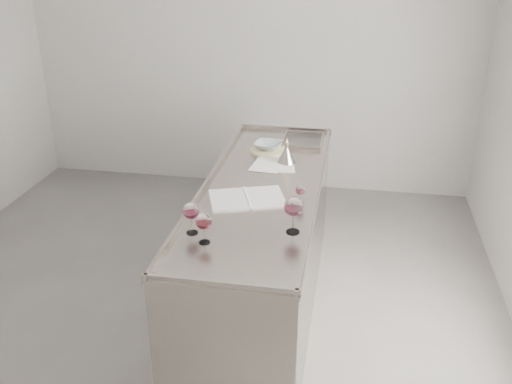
% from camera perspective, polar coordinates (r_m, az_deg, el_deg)
% --- Properties ---
extents(room_shell, '(4.54, 5.04, 2.84)m').
position_cam_1_polar(room_shell, '(3.43, -8.54, 6.22)').
color(room_shell, '#595654').
rests_on(room_shell, ground).
extents(counter, '(0.77, 2.42, 0.97)m').
position_cam_1_polar(counter, '(3.96, 0.57, -5.61)').
color(counter, gray).
rests_on(counter, ground).
extents(wine_glass_left, '(0.09, 0.09, 0.19)m').
position_cam_1_polar(wine_glass_left, '(3.14, -6.50, -1.95)').
color(wine_glass_left, white).
rests_on(wine_glass_left, counter).
extents(wine_glass_middle, '(0.09, 0.09, 0.17)m').
position_cam_1_polar(wine_glass_middle, '(3.03, -5.25, -3.01)').
color(wine_glass_middle, white).
rests_on(wine_glass_middle, counter).
extents(wine_glass_right, '(0.11, 0.11, 0.22)m').
position_cam_1_polar(wine_glass_right, '(3.12, 3.77, -1.55)').
color(wine_glass_right, white).
rests_on(wine_glass_right, counter).
extents(wine_glass_small, '(0.06, 0.06, 0.12)m').
position_cam_1_polar(wine_glass_small, '(3.48, 4.46, 0.14)').
color(wine_glass_small, white).
rests_on(wine_glass_small, counter).
extents(notebook, '(0.54, 0.45, 0.02)m').
position_cam_1_polar(notebook, '(3.56, -0.89, -0.64)').
color(notebook, silver).
rests_on(notebook, counter).
extents(loose_paper_top, '(0.24, 0.31, 0.00)m').
position_cam_1_polar(loose_paper_top, '(4.09, 2.45, 2.69)').
color(loose_paper_top, white).
rests_on(loose_paper_top, counter).
extents(loose_paper_under, '(0.23, 0.31, 0.00)m').
position_cam_1_polar(loose_paper_under, '(4.09, 1.15, 2.75)').
color(loose_paper_under, white).
rests_on(loose_paper_under, counter).
extents(trivet, '(0.28, 0.28, 0.02)m').
position_cam_1_polar(trivet, '(4.36, 1.21, 4.24)').
color(trivet, '#D5C48A').
rests_on(trivet, counter).
extents(ceramic_bowl, '(0.23, 0.23, 0.05)m').
position_cam_1_polar(ceramic_bowl, '(4.35, 1.22, 4.67)').
color(ceramic_bowl, '#87989D').
rests_on(ceramic_bowl, trivet).
extents(wine_funnel, '(0.13, 0.13, 0.19)m').
position_cam_1_polar(wine_funnel, '(4.13, 3.06, 3.71)').
color(wine_funnel, '#9C958B').
rests_on(wine_funnel, counter).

